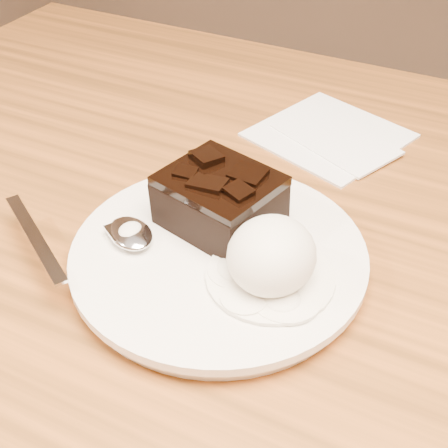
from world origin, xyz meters
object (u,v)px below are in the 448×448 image
at_px(brownie, 220,203).
at_px(napkin, 329,134).
at_px(spoon, 131,235).
at_px(plate, 219,259).
at_px(ice_cream_scoop, 272,255).

bearing_deg(brownie, napkin, 82.57).
distance_m(brownie, spoon, 0.08).
relative_size(spoon, napkin, 1.32).
bearing_deg(plate, spoon, -162.99).
relative_size(plate, napkin, 1.71).
bearing_deg(napkin, plate, -92.95).
xyz_separation_m(brownie, napkin, (0.03, 0.21, -0.04)).
bearing_deg(spoon, ice_cream_scoop, -53.82).
xyz_separation_m(plate, ice_cream_scoop, (0.05, -0.01, 0.03)).
distance_m(plate, napkin, 0.25).
relative_size(brownie, ice_cream_scoop, 1.24).
xyz_separation_m(plate, brownie, (-0.02, 0.03, 0.03)).
bearing_deg(spoon, napkin, 14.55).
bearing_deg(ice_cream_scoop, spoon, -175.75).
xyz_separation_m(ice_cream_scoop, spoon, (-0.12, -0.01, -0.02)).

